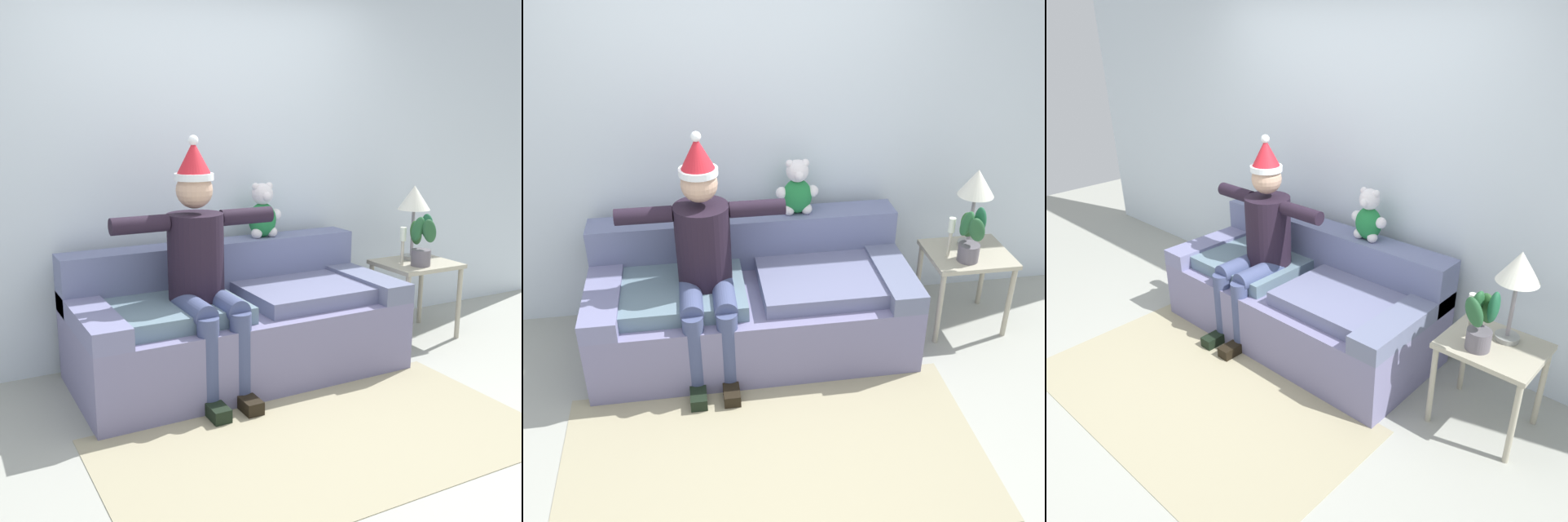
{
  "view_description": "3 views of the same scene",
  "coord_description": "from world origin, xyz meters",
  "views": [
    {
      "loc": [
        -1.71,
        -2.58,
        1.65
      ],
      "look_at": [
        0.15,
        0.92,
        0.74
      ],
      "focal_mm": 44.22,
      "sensor_mm": 36.0,
      "label": 1
    },
    {
      "loc": [
        -0.34,
        -2.54,
        2.64
      ],
      "look_at": [
        0.19,
        0.8,
        0.72
      ],
      "focal_mm": 43.4,
      "sensor_mm": 36.0,
      "label": 2
    },
    {
      "loc": [
        2.4,
        -1.61,
        2.28
      ],
      "look_at": [
        0.21,
        0.81,
        0.76
      ],
      "focal_mm": 36.19,
      "sensor_mm": 36.0,
      "label": 3
    }
  ],
  "objects": [
    {
      "name": "teddy_bear",
      "position": [
        0.36,
        1.3,
        0.98
      ],
      "size": [
        0.29,
        0.17,
        0.38
      ],
      "color": "#1F793A",
      "rests_on": "couch"
    },
    {
      "name": "candle_tall",
      "position": [
        1.34,
        0.97,
        0.75
      ],
      "size": [
        0.04,
        0.04,
        0.28
      ],
      "color": "beige",
      "rests_on": "side_table"
    },
    {
      "name": "potted_plant",
      "position": [
        1.44,
        0.88,
        0.76
      ],
      "size": [
        0.18,
        0.23,
        0.38
      ],
      "color": "#605B64",
      "rests_on": "side_table"
    },
    {
      "name": "ground_plane",
      "position": [
        0.0,
        0.0,
        0.0
      ],
      "size": [
        10.0,
        10.0,
        0.0
      ],
      "primitive_type": "plane",
      "color": "#A0A297"
    },
    {
      "name": "couch",
      "position": [
        0.0,
        1.0,
        0.32
      ],
      "size": [
        2.08,
        0.94,
        0.81
      ],
      "color": "slate",
      "rests_on": "ground_plane"
    },
    {
      "name": "back_wall",
      "position": [
        0.0,
        1.55,
        1.35
      ],
      "size": [
        7.0,
        0.1,
        2.7
      ],
      "primitive_type": "cube",
      "color": "silver",
      "rests_on": "ground_plane"
    },
    {
      "name": "person_seated",
      "position": [
        -0.29,
        0.83,
        0.78
      ],
      "size": [
        1.02,
        0.77,
        1.53
      ],
      "color": "black",
      "rests_on": "ground_plane"
    },
    {
      "name": "table_lamp",
      "position": [
        1.53,
        1.08,
        1.01
      ],
      "size": [
        0.24,
        0.24,
        0.56
      ],
      "color": "gray",
      "rests_on": "side_table"
    },
    {
      "name": "side_table",
      "position": [
        1.5,
        0.99,
        0.48
      ],
      "size": [
        0.56,
        0.48,
        0.57
      ],
      "color": "#AAA38C",
      "rests_on": "ground_plane"
    },
    {
      "name": "area_rug",
      "position": [
        0.0,
        -0.07,
        0.0
      ],
      "size": [
        2.31,
        1.24,
        0.01
      ],
      "primitive_type": "cube",
      "color": "tan",
      "rests_on": "ground_plane"
    }
  ]
}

